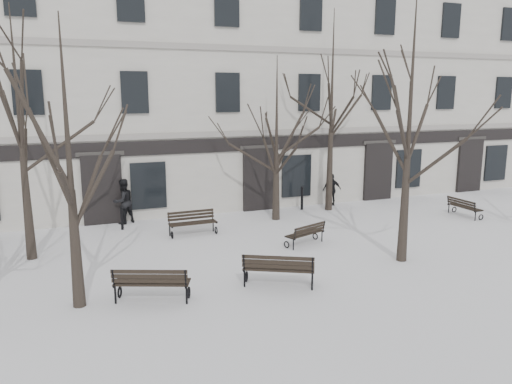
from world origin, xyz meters
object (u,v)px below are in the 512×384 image
bench_3 (192,222)px  tree_1 (67,130)px  bench_2 (279,268)px  tree_2 (411,98)px  bench_5 (464,207)px  bench_4 (306,233)px  bench_1 (152,282)px

bench_3 → tree_1: bearing=-130.3°
bench_2 → tree_2: bearing=-143.9°
bench_2 → bench_5: (10.94, 4.51, -0.10)m
tree_1 → bench_2: size_ratio=3.49×
tree_1 → bench_4: tree_1 is taller
bench_2 → bench_1: bearing=24.4°
bench_1 → bench_2: (3.50, -0.25, 0.01)m
bench_2 → bench_4: bench_2 is taller
bench_1 → bench_5: (14.44, 4.26, -0.09)m
bench_4 → bench_1: bearing=5.4°
tree_1 → bench_4: 9.17m
bench_4 → bench_5: bearing=167.4°
bench_1 → bench_3: size_ratio=1.11×
tree_1 → bench_4: size_ratio=4.26×
bench_1 → bench_4: (6.01, 3.00, -0.09)m
bench_4 → tree_1: bearing=-2.8°
bench_1 → bench_2: bench_2 is taller
bench_5 → bench_2: bearing=111.3°
tree_2 → bench_3: size_ratio=4.51×
tree_2 → bench_4: bearing=129.2°
bench_3 → bench_4: (3.46, -2.81, -0.06)m
tree_2 → bench_5: bearing=31.8°
tree_1 → bench_3: 8.00m
tree_2 → bench_1: bearing=-177.4°
tree_1 → tree_2: (9.95, -0.06, 0.71)m
tree_1 → bench_3: (4.34, 5.39, -4.01)m
tree_2 → bench_3: tree_2 is taller
tree_1 → bench_1: 4.38m
tree_1 → tree_2: bearing=-0.3°
bench_1 → bench_2: size_ratio=0.99×
tree_1 → bench_5: 17.16m
tree_2 → bench_2: size_ratio=4.03×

